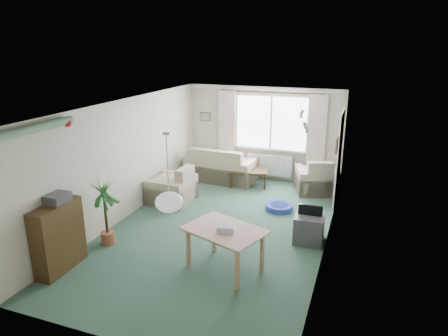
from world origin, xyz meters
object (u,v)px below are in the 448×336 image
(bookshelf, at_px, (59,237))
(pet_bed, at_px, (279,207))
(dining_table, at_px, (225,250))
(houseplant, at_px, (106,212))
(coffee_table, at_px, (248,178))
(armchair_corner, at_px, (317,175))
(tv_cube, at_px, (309,228))
(sofa, at_px, (221,164))
(armchair_left, at_px, (172,184))

(bookshelf, distance_m, pet_bed, 4.46)
(dining_table, bearing_deg, bookshelf, -160.29)
(houseplant, distance_m, pet_bed, 3.64)
(dining_table, bearing_deg, houseplant, 178.15)
(coffee_table, relative_size, pet_bed, 1.59)
(armchair_corner, xyz_separation_m, pet_bed, (-0.59, -1.39, -0.36))
(coffee_table, distance_m, tv_cube, 3.05)
(bookshelf, relative_size, tv_cube, 1.96)
(dining_table, distance_m, pet_bed, 2.65)
(sofa, relative_size, pet_bed, 3.01)
(dining_table, height_order, pet_bed, dining_table)
(armchair_corner, height_order, dining_table, armchair_corner)
(armchair_corner, relative_size, armchair_left, 1.01)
(houseplant, relative_size, pet_bed, 2.09)
(dining_table, relative_size, pet_bed, 1.86)
(sofa, xyz_separation_m, bookshelf, (-0.87, -4.91, 0.11))
(pet_bed, bearing_deg, sofa, 142.58)
(houseplant, bearing_deg, bookshelf, -101.37)
(coffee_table, bearing_deg, armchair_left, -130.78)
(bookshelf, distance_m, dining_table, 2.60)
(armchair_corner, distance_m, coffee_table, 1.67)
(sofa, bearing_deg, dining_table, 113.54)
(sofa, relative_size, houseplant, 1.45)
(armchair_left, distance_m, bookshelf, 3.17)
(armchair_corner, distance_m, houseplant, 5.03)
(coffee_table, height_order, pet_bed, coffee_table)
(coffee_table, height_order, dining_table, dining_table)
(sofa, height_order, armchair_left, sofa)
(sofa, xyz_separation_m, armchair_left, (-0.53, -1.77, -0.03))
(pet_bed, bearing_deg, bookshelf, -127.97)
(coffee_table, bearing_deg, pet_bed, -48.36)
(armchair_corner, height_order, bookshelf, bookshelf)
(armchair_left, distance_m, tv_cube, 3.32)
(armchair_left, xyz_separation_m, dining_table, (2.10, -2.27, -0.08))
(armchair_left, xyz_separation_m, pet_bed, (2.39, 0.35, -0.36))
(houseplant, bearing_deg, tv_cube, 21.72)
(bookshelf, height_order, houseplant, houseplant)
(sofa, height_order, bookshelf, bookshelf)
(bookshelf, bearing_deg, tv_cube, 30.92)
(bookshelf, xyz_separation_m, houseplant, (0.19, 0.95, 0.06))
(houseplant, bearing_deg, sofa, 80.26)
(coffee_table, height_order, houseplant, houseplant)
(bookshelf, bearing_deg, houseplant, 76.77)
(tv_cube, bearing_deg, sofa, 133.56)
(armchair_corner, relative_size, coffee_table, 1.01)
(armchair_left, height_order, tv_cube, armchair_left)
(dining_table, height_order, tv_cube, dining_table)
(armchair_corner, relative_size, houseplant, 0.77)
(dining_table, xyz_separation_m, pet_bed, (0.29, 2.62, -0.28))
(armchair_corner, xyz_separation_m, houseplant, (-3.12, -3.94, 0.19))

